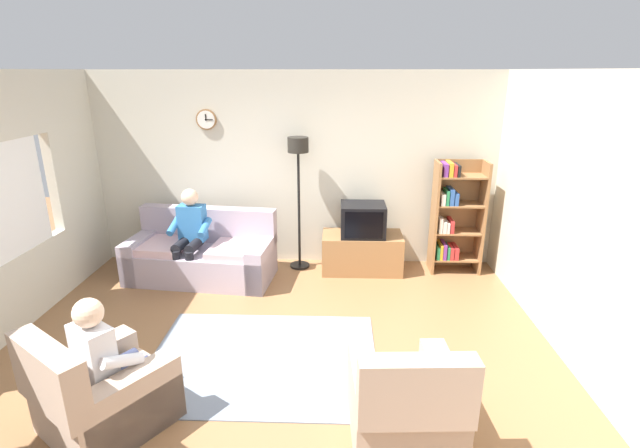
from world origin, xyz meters
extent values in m
plane|color=#8C603D|center=(0.00, 0.00, 0.00)|extent=(12.00, 12.00, 0.00)
cube|color=beige|center=(0.00, 2.66, 1.35)|extent=(6.20, 0.12, 2.70)
cylinder|color=olive|center=(-1.20, 2.58, 2.05)|extent=(0.28, 0.03, 0.28)
cylinder|color=white|center=(-1.20, 2.56, 2.05)|extent=(0.24, 0.01, 0.24)
cube|color=black|center=(-1.20, 2.56, 2.08)|extent=(0.02, 0.01, 0.09)
cube|color=black|center=(-1.16, 2.56, 2.05)|extent=(0.11, 0.01, 0.01)
cube|color=beige|center=(-2.86, 2.10, 1.40)|extent=(0.12, 1.10, 1.20)
cube|color=beige|center=(2.86, 0.00, 1.35)|extent=(0.12, 5.80, 2.70)
cube|color=#A899A8|center=(-1.23, 1.89, 0.21)|extent=(1.98, 1.04, 0.42)
cube|color=#A899A8|center=(-1.19, 2.25, 0.66)|extent=(1.91, 0.40, 0.48)
cube|color=#A899A8|center=(-0.39, 1.80, 0.28)|extent=(0.31, 0.86, 0.56)
cube|color=#A899A8|center=(-2.06, 1.98, 0.28)|extent=(0.31, 0.86, 0.56)
cube|color=beige|center=(-0.74, 1.79, 0.47)|extent=(0.67, 0.74, 0.10)
cube|color=beige|center=(-1.73, 1.89, 0.47)|extent=(0.67, 0.74, 0.10)
cube|color=olive|center=(0.94, 2.25, 0.27)|extent=(1.10, 0.56, 0.53)
cube|color=black|center=(0.94, 2.51, 0.29)|extent=(1.10, 0.04, 0.03)
cube|color=black|center=(0.94, 2.23, 0.75)|extent=(0.60, 0.48, 0.44)
cube|color=black|center=(0.94, 1.98, 0.75)|extent=(0.50, 0.01, 0.36)
cube|color=olive|center=(1.92, 2.30, 0.78)|extent=(0.04, 0.36, 1.55)
cube|color=olive|center=(2.56, 2.30, 0.78)|extent=(0.04, 0.36, 1.55)
cube|color=olive|center=(2.24, 2.47, 0.78)|extent=(0.64, 0.02, 1.55)
cube|color=olive|center=(2.24, 2.30, 0.19)|extent=(0.60, 0.34, 0.02)
cube|color=#267F4C|center=(1.99, 2.28, 0.29)|extent=(0.04, 0.28, 0.18)
cube|color=gold|center=(2.03, 2.28, 0.31)|extent=(0.04, 0.28, 0.21)
cube|color=#72338C|center=(2.07, 2.28, 0.31)|extent=(0.05, 0.28, 0.22)
cube|color=#267F4C|center=(2.13, 2.28, 0.30)|extent=(0.03, 0.28, 0.18)
cube|color=red|center=(2.17, 2.28, 0.29)|extent=(0.05, 0.28, 0.17)
cube|color=red|center=(2.23, 2.28, 0.29)|extent=(0.06, 0.28, 0.17)
cube|color=olive|center=(2.24, 2.30, 0.58)|extent=(0.60, 0.34, 0.02)
cube|color=silver|center=(1.99, 2.28, 0.70)|extent=(0.04, 0.28, 0.21)
cube|color=silver|center=(2.04, 2.28, 0.67)|extent=(0.05, 0.28, 0.16)
cube|color=silver|center=(2.09, 2.28, 0.66)|extent=(0.03, 0.28, 0.14)
cube|color=red|center=(2.14, 2.28, 0.68)|extent=(0.05, 0.28, 0.17)
cube|color=olive|center=(2.24, 2.30, 0.97)|extent=(0.60, 0.34, 0.02)
cube|color=silver|center=(1.99, 2.28, 1.06)|extent=(0.05, 0.28, 0.16)
cube|color=#267F4C|center=(2.05, 2.28, 1.08)|extent=(0.04, 0.28, 0.20)
cube|color=#2D59A5|center=(2.10, 2.28, 1.09)|extent=(0.06, 0.28, 0.22)
cube|color=#2D59A5|center=(2.17, 2.28, 1.06)|extent=(0.05, 0.28, 0.16)
cube|color=olive|center=(2.24, 2.30, 1.36)|extent=(0.60, 0.34, 0.02)
cube|color=#72338C|center=(1.99, 2.28, 1.45)|extent=(0.06, 0.28, 0.17)
cube|color=gold|center=(2.06, 2.28, 1.46)|extent=(0.05, 0.28, 0.18)
cube|color=red|center=(2.12, 2.28, 1.44)|extent=(0.04, 0.28, 0.15)
cube|color=black|center=(2.16, 2.28, 1.44)|extent=(0.04, 0.28, 0.15)
cylinder|color=black|center=(0.06, 2.35, 0.01)|extent=(0.28, 0.28, 0.03)
cylinder|color=black|center=(0.06, 2.35, 0.85)|extent=(0.04, 0.04, 1.70)
cylinder|color=black|center=(0.06, 2.35, 1.75)|extent=(0.28, 0.28, 0.20)
cube|color=tan|center=(-1.20, -0.84, 0.20)|extent=(1.14, 1.15, 0.40)
cube|color=tan|center=(-1.41, -1.15, 0.65)|extent=(0.76, 0.60, 0.50)
cube|color=tan|center=(-1.43, -0.65, 0.28)|extent=(0.62, 0.77, 0.56)
cube|color=tan|center=(-0.94, -1.00, 0.28)|extent=(0.62, 0.77, 0.56)
cube|color=tan|center=(1.11, -0.84, 0.20)|extent=(0.84, 0.88, 0.40)
cube|color=tan|center=(1.13, -1.21, 0.65)|extent=(0.81, 0.22, 0.50)
cube|color=tan|center=(0.81, -0.83, 0.28)|extent=(0.24, 0.81, 0.56)
cube|color=tan|center=(1.41, -0.80, 0.28)|extent=(0.24, 0.81, 0.56)
cube|color=slate|center=(-0.12, 0.06, 0.01)|extent=(2.20, 1.70, 0.01)
cube|color=#3372B2|center=(-1.31, 1.94, 0.78)|extent=(0.36, 0.24, 0.48)
sphere|color=beige|center=(-1.31, 1.93, 1.13)|extent=(0.22, 0.22, 0.22)
cylinder|color=black|center=(-1.24, 1.74, 0.54)|extent=(0.17, 0.39, 0.13)
cylinder|color=black|center=(-1.42, 1.76, 0.54)|extent=(0.17, 0.39, 0.13)
cylinder|color=black|center=(-1.26, 1.55, 0.26)|extent=(0.12, 0.12, 0.52)
cylinder|color=black|center=(-1.44, 1.57, 0.26)|extent=(0.12, 0.12, 0.52)
cylinder|color=#3372B2|center=(-1.12, 1.82, 0.76)|extent=(0.12, 0.34, 0.20)
cylinder|color=#3372B2|center=(-1.53, 1.86, 0.76)|extent=(0.12, 0.34, 0.20)
cube|color=silver|center=(-1.22, -0.88, 0.66)|extent=(0.39, 0.36, 0.48)
sphere|color=beige|center=(-1.22, -0.87, 1.01)|extent=(0.22, 0.22, 0.22)
cylinder|color=#2D334C|center=(-1.19, -0.68, 0.42)|extent=(0.32, 0.39, 0.13)
cylinder|color=#2D334C|center=(-1.04, -0.78, 0.42)|extent=(0.32, 0.39, 0.13)
cylinder|color=#2D334C|center=(-1.08, -0.52, 0.20)|extent=(0.15, 0.15, 0.40)
cylinder|color=#2D334C|center=(-0.93, -0.62, 0.20)|extent=(0.15, 0.15, 0.40)
cylinder|color=silver|center=(-1.34, -0.68, 0.64)|extent=(0.26, 0.32, 0.20)
cylinder|color=silver|center=(-0.99, -0.92, 0.64)|extent=(0.26, 0.32, 0.20)
camera|label=1|loc=(0.58, -3.83, 2.69)|focal=26.18mm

